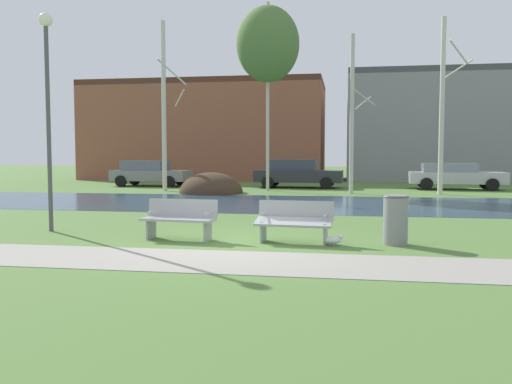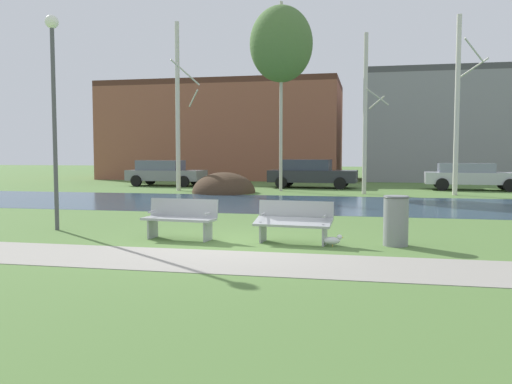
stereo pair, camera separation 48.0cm
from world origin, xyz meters
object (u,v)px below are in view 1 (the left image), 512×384
Objects in this scene: seagull at (334,240)px; streetlamp at (47,86)px; parked_hatch_third_silver at (455,175)px; trash_bin at (395,219)px; bench_right at (294,220)px; bench_left at (180,218)px; parked_sedan_second_dark at (297,173)px; parked_van_nearest_grey at (150,173)px.

streetlamp is at bearing 171.72° from seagull.
parked_hatch_third_silver reaches higher than seagull.
trash_bin is at bearing -104.52° from parked_hatch_third_silver.
bench_right is 2.07m from trash_bin.
seagull is (3.31, -0.26, -0.34)m from bench_left.
bench_left is 1.62× the size of trash_bin.
trash_bin is 0.20× the size of streetlamp.
seagull is (-1.23, -0.38, -0.39)m from trash_bin.
parked_van_nearest_grey is at bearing 179.51° from parked_sedan_second_dark.
bench_left is 0.32× the size of streetlamp.
streetlamp is at bearing -76.63° from parked_van_nearest_grey.
trash_bin is (4.54, 0.12, 0.05)m from bench_left.
parked_van_nearest_grey is 8.55m from parked_sedan_second_dark.
parked_hatch_third_silver is at bearing 63.07° from bench_left.
parked_hatch_third_silver is at bearing -0.76° from parked_van_nearest_grey.
parked_van_nearest_grey is 16.83m from parked_hatch_third_silver.
streetlamp is at bearing -126.02° from parked_hatch_third_silver.
seagull is 0.08× the size of streetlamp.
parked_van_nearest_grey is (-10.11, 18.34, 0.31)m from bench_right.
seagull is (0.83, -0.26, -0.34)m from bench_right.
streetlamp is at bearing 168.12° from bench_left.
bench_left is 4.61m from streetlamp.
bench_right is (2.48, 0.00, 0.00)m from bench_left.
seagull is at bearing -8.28° from streetlamp.
parked_sedan_second_dark is (-3.62, 18.15, 0.29)m from trash_bin.
parked_hatch_third_silver is at bearing -1.04° from parked_sedan_second_dark.
parked_hatch_third_silver is (8.28, -0.15, -0.07)m from parked_sedan_second_dark.
seagull is 21.59m from parked_van_nearest_grey.
parked_hatch_third_silver is (9.21, 18.12, 0.27)m from bench_left.
bench_right is at bearing 0.00° from bench_left.
trash_bin is 21.91m from parked_van_nearest_grey.
streetlamp is 21.68m from parked_hatch_third_silver.
trash_bin reaches higher than bench_right.
seagull is 19.31m from parked_hatch_third_silver.
seagull is 7.59m from streetlamp.
bench_right is 4.06× the size of seagull.
trash_bin reaches higher than seagull.
parked_sedan_second_dark is 8.29m from parked_hatch_third_silver.
bench_left is at bearing -11.88° from streetlamp.
streetlamp reaches higher than trash_bin.
seagull is 0.09× the size of parked_van_nearest_grey.
seagull is at bearing -4.48° from bench_left.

